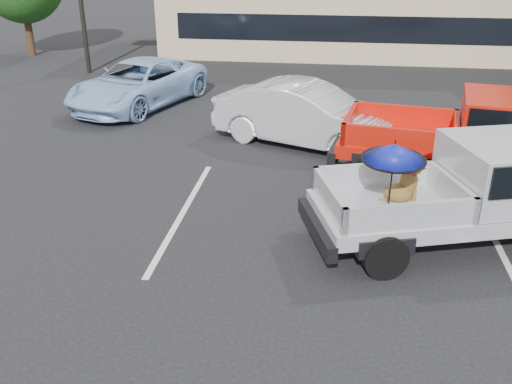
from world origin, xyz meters
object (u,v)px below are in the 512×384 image
Objects in this scene: red_pickup at (493,136)px; silver_sedan at (306,115)px; silver_pickup at (484,187)px; blue_suv at (138,84)px.

red_pickup reaches higher than silver_sedan.
blue_suv is (-9.02, 7.85, -0.32)m from silver_pickup.
silver_sedan is at bearing 107.80° from silver_pickup.
red_pickup is 11.05m from blue_suv.
silver_pickup is 11.96m from blue_suv.
blue_suv is (-9.80, 5.09, -0.37)m from red_pickup.
blue_suv is at bearing 121.55° from silver_pickup.
red_pickup is 1.21× the size of blue_suv.
silver_pickup is 1.22× the size of silver_sedan.
silver_sedan reaches higher than blue_suv.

